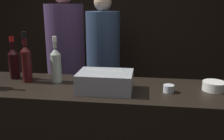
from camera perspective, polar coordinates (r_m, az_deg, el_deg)
wall_back_chalkboard at (r=3.62m, az=4.33°, el=11.00°), size 6.40×0.06×2.80m
ice_bin_with_bottles at (r=1.67m, az=-1.58°, el=-2.37°), size 0.36×0.25×0.13m
bowl_white at (r=1.82m, az=22.28°, el=-3.36°), size 0.15×0.15×0.06m
candle_votive at (r=1.69m, az=12.82°, el=-4.16°), size 0.07×0.07×0.05m
red_wine_bottle_tall at (r=2.08m, az=-21.52°, el=1.77°), size 0.08×0.08×0.33m
white_wine_bottle at (r=1.88m, az=-12.70°, el=1.36°), size 0.08×0.08×0.34m
red_wine_bottle_black_foil at (r=1.94m, az=-19.00°, el=1.83°), size 0.07×0.07×0.37m
person_in_hoodie at (r=3.11m, az=-2.00°, el=2.51°), size 0.41×0.41×1.77m
person_blond_tee at (r=2.74m, az=-10.41°, el=1.75°), size 0.40×0.40×1.86m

